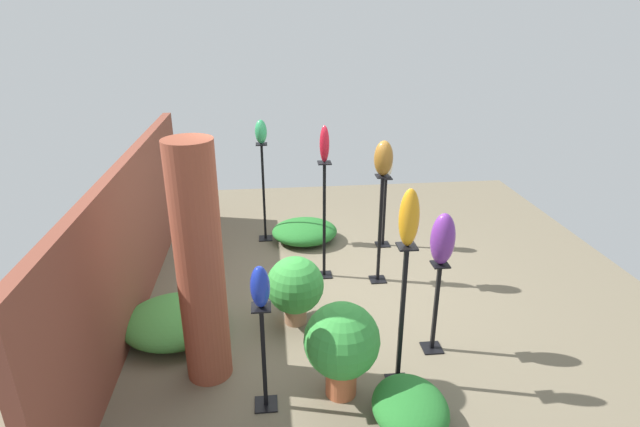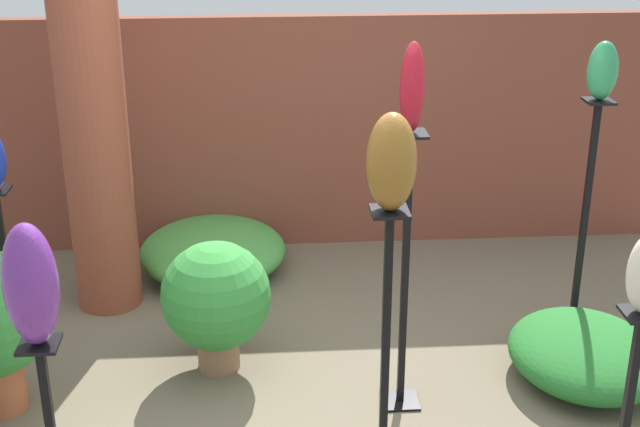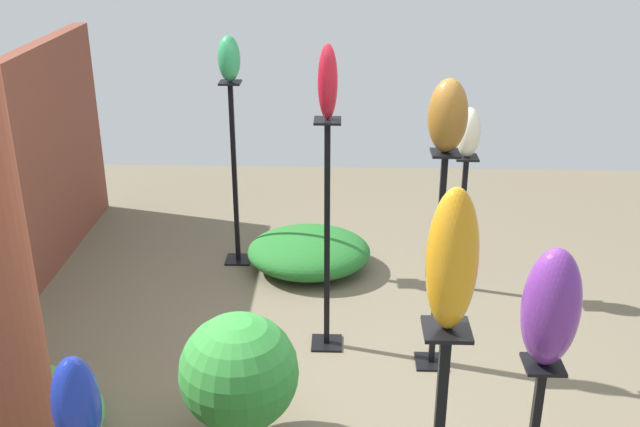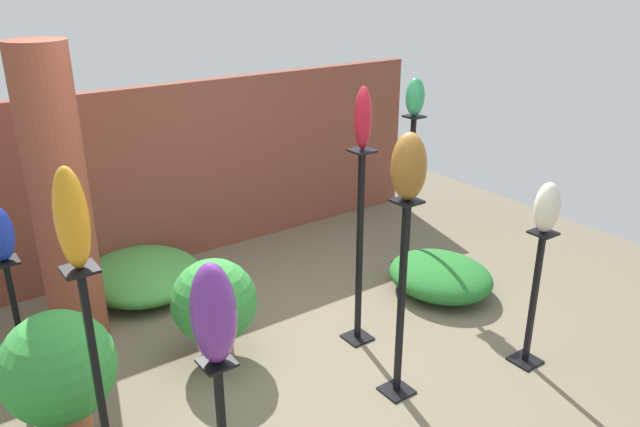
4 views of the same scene
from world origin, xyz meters
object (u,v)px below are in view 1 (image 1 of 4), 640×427
(potted_plant_front_left, at_px, (342,343))
(art_vase_amber, at_px, (409,218))
(pedestal_jade, at_px, (264,196))
(pedestal_ruby, at_px, (324,225))
(potted_plant_walkway_edge, at_px, (295,286))
(pedestal_ivory, at_px, (384,215))
(pedestal_bronze, at_px, (380,234))
(pedestal_amber, at_px, (401,323))
(pedestal_violet, at_px, (435,312))
(art_vase_cobalt, at_px, (260,287))
(art_vase_violet, at_px, (443,239))
(art_vase_ruby, at_px, (324,144))
(brick_pillar, at_px, (200,267))
(art_vase_bronze, at_px, (384,158))
(pedestal_cobalt, at_px, (264,362))
(art_vase_jade, at_px, (261,132))
(art_vase_ivory, at_px, (387,165))

(potted_plant_front_left, bearing_deg, art_vase_amber, -81.05)
(potted_plant_front_left, bearing_deg, pedestal_jade, 11.00)
(pedestal_ruby, bearing_deg, potted_plant_walkway_edge, 156.67)
(pedestal_ivory, xyz_separation_m, pedestal_bronze, (-1.01, 0.29, 0.18))
(pedestal_amber, xyz_separation_m, pedestal_ruby, (2.08, 0.45, 0.06))
(pedestal_amber, distance_m, pedestal_violet, 0.68)
(pedestal_jade, bearing_deg, pedestal_ivory, -103.08)
(pedestal_bronze, xyz_separation_m, art_vase_amber, (-1.88, 0.22, 1.01))
(pedestal_ivory, bearing_deg, art_vase_amber, 169.89)
(art_vase_cobalt, bearing_deg, art_vase_violet, -70.14)
(art_vase_ruby, bearing_deg, pedestal_jade, 31.70)
(art_vase_cobalt, xyz_separation_m, potted_plant_front_left, (0.08, -0.68, -0.65))
(brick_pillar, xyz_separation_m, art_vase_ruby, (1.75, -1.30, 0.62))
(pedestal_amber, height_order, art_vase_bronze, art_vase_bronze)
(pedestal_jade, bearing_deg, art_vase_violet, -149.52)
(pedestal_cobalt, distance_m, art_vase_ruby, 2.70)
(pedestal_violet, relative_size, pedestal_jade, 0.66)
(potted_plant_walkway_edge, bearing_deg, pedestal_bronze, -53.79)
(brick_pillar, relative_size, potted_plant_front_left, 2.51)
(pedestal_ivory, bearing_deg, potted_plant_walkway_edge, 142.48)
(pedestal_ivory, distance_m, pedestal_violet, 2.45)
(art_vase_cobalt, relative_size, potted_plant_walkway_edge, 0.47)
(art_vase_bronze, distance_m, art_vase_cobalt, 2.54)
(art_vase_amber, distance_m, potted_plant_walkway_edge, 1.85)
(pedestal_jade, bearing_deg, art_vase_jade, 26.57)
(pedestal_bronze, distance_m, potted_plant_front_left, 2.11)
(art_vase_violet, distance_m, art_vase_jade, 3.33)
(art_vase_jade, distance_m, potted_plant_walkway_edge, 2.54)
(pedestal_bronze, height_order, potted_plant_front_left, pedestal_bronze)
(pedestal_ivory, height_order, art_vase_ruby, art_vase_ruby)
(art_vase_ivory, xyz_separation_m, art_vase_jade, (0.40, 1.72, 0.42))
(pedestal_amber, xyz_separation_m, pedestal_cobalt, (-0.17, 1.22, -0.19))
(brick_pillar, distance_m, pedestal_violet, 2.33)
(potted_plant_front_left, bearing_deg, pedestal_ivory, -19.59)
(brick_pillar, distance_m, pedestal_jade, 3.05)
(art_vase_bronze, bearing_deg, art_vase_cobalt, 144.88)
(art_vase_amber, xyz_separation_m, potted_plant_front_left, (-0.09, 0.54, -1.12))
(art_vase_bronze, relative_size, art_vase_ruby, 0.95)
(art_vase_ivory, relative_size, potted_plant_walkway_edge, 0.45)
(pedestal_ivory, height_order, potted_plant_walkway_edge, pedestal_ivory)
(pedestal_jade, bearing_deg, art_vase_amber, -159.95)
(pedestal_violet, xyz_separation_m, art_vase_jade, (2.85, 1.68, 1.20))
(brick_pillar, height_order, art_vase_jade, brick_pillar)
(pedestal_jade, xyz_separation_m, art_vase_ruby, (-1.22, -0.75, 1.08))
(art_vase_amber, xyz_separation_m, art_vase_violet, (0.44, -0.48, -0.42))
(pedestal_bronze, bearing_deg, potted_plant_front_left, 158.73)
(art_vase_jade, xyz_separation_m, potted_plant_walkway_edge, (-2.22, -0.32, -1.20))
(pedestal_violet, distance_m, art_vase_violet, 0.80)
(art_vase_ruby, height_order, potted_plant_walkway_edge, art_vase_ruby)
(pedestal_ivory, relative_size, art_vase_violet, 2.02)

